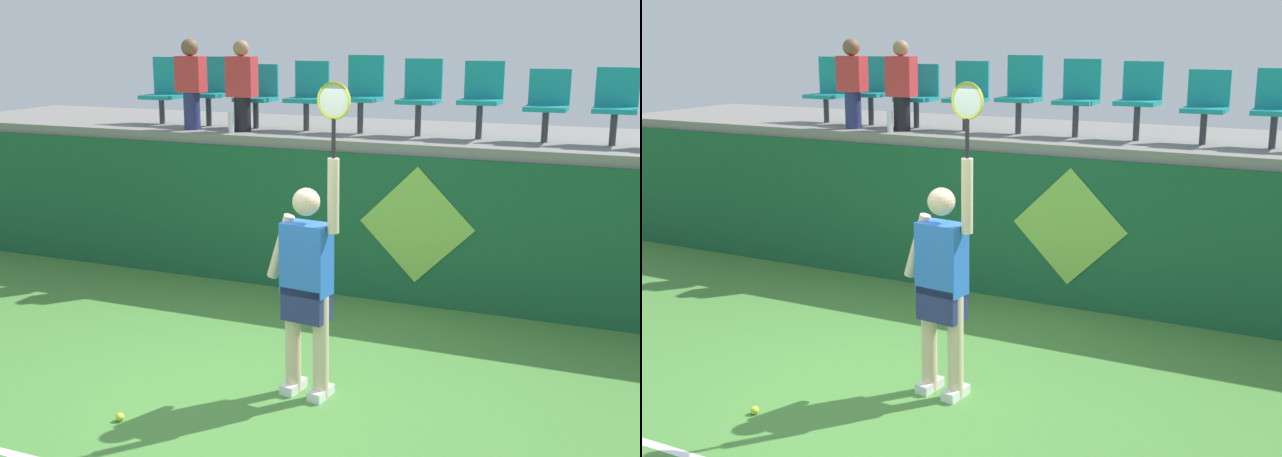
% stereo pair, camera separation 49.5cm
% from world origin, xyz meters
% --- Properties ---
extents(ground_plane, '(40.00, 40.00, 0.00)m').
position_xyz_m(ground_plane, '(0.00, 0.00, 0.00)').
color(ground_plane, '#478438').
extents(court_back_wall, '(12.61, 0.20, 1.63)m').
position_xyz_m(court_back_wall, '(0.00, 2.88, 0.82)').
color(court_back_wall, '#195633').
rests_on(court_back_wall, ground_plane).
extents(spectator_platform, '(12.61, 2.46, 0.12)m').
position_xyz_m(spectator_platform, '(0.00, 4.06, 1.69)').
color(spectator_platform, gray).
rests_on(spectator_platform, court_back_wall).
extents(tennis_player, '(0.75, 0.30, 2.55)m').
position_xyz_m(tennis_player, '(0.38, 0.28, 0.97)').
color(tennis_player, white).
rests_on(tennis_player, ground_plane).
extents(tennis_ball, '(0.07, 0.07, 0.07)m').
position_xyz_m(tennis_ball, '(-0.77, -0.71, 0.03)').
color(tennis_ball, '#D1E533').
rests_on(tennis_ball, ground_plane).
extents(water_bottle, '(0.07, 0.07, 0.24)m').
position_xyz_m(water_bottle, '(-1.79, 3.04, 1.88)').
color(water_bottle, white).
rests_on(water_bottle, spectator_platform).
extents(stadium_chair_0, '(0.44, 0.42, 0.85)m').
position_xyz_m(stadium_chair_0, '(-3.11, 3.65, 2.20)').
color(stadium_chair_0, '#38383D').
rests_on(stadium_chair_0, spectator_platform).
extents(stadium_chair_1, '(0.44, 0.42, 0.86)m').
position_xyz_m(stadium_chair_1, '(-2.41, 3.65, 2.23)').
color(stadium_chair_1, '#38383D').
rests_on(stadium_chair_1, spectator_platform).
extents(stadium_chair_2, '(0.44, 0.42, 0.78)m').
position_xyz_m(stadium_chair_2, '(-1.74, 3.64, 2.18)').
color(stadium_chair_2, '#38383D').
rests_on(stadium_chair_2, spectator_platform).
extents(stadium_chair_3, '(0.44, 0.42, 0.82)m').
position_xyz_m(stadium_chair_3, '(-1.06, 3.65, 2.20)').
color(stadium_chair_3, '#38383D').
rests_on(stadium_chair_3, spectator_platform).
extents(stadium_chair_4, '(0.44, 0.42, 0.90)m').
position_xyz_m(stadium_chair_4, '(-0.36, 3.65, 2.25)').
color(stadium_chair_4, '#38383D').
rests_on(stadium_chair_4, spectator_platform).
extents(stadium_chair_5, '(0.44, 0.42, 0.87)m').
position_xyz_m(stadium_chair_5, '(0.33, 3.65, 2.23)').
color(stadium_chair_5, '#38383D').
rests_on(stadium_chair_5, spectator_platform).
extents(stadium_chair_6, '(0.44, 0.42, 0.85)m').
position_xyz_m(stadium_chair_6, '(1.03, 3.64, 2.24)').
color(stadium_chair_6, '#38383D').
rests_on(stadium_chair_6, spectator_platform).
extents(stadium_chair_7, '(0.44, 0.42, 0.77)m').
position_xyz_m(stadium_chair_7, '(1.74, 3.64, 2.18)').
color(stadium_chair_7, '#38383D').
rests_on(stadium_chair_7, spectator_platform).
extents(stadium_chair_8, '(0.44, 0.42, 0.80)m').
position_xyz_m(stadium_chair_8, '(2.44, 3.64, 2.20)').
color(stadium_chair_8, '#38383D').
rests_on(stadium_chair_8, spectator_platform).
extents(spectator_0, '(0.34, 0.21, 1.09)m').
position_xyz_m(spectator_0, '(-2.41, 3.17, 2.33)').
color(spectator_0, navy).
rests_on(spectator_0, spectator_platform).
extents(spectator_1, '(0.34, 0.20, 1.07)m').
position_xyz_m(spectator_1, '(-1.74, 3.22, 2.31)').
color(spectator_1, black).
rests_on(spectator_1, spectator_platform).
extents(wall_signage_mount, '(1.27, 0.01, 1.54)m').
position_xyz_m(wall_signage_mount, '(0.57, 2.78, 0.00)').
color(wall_signage_mount, '#195633').
rests_on(wall_signage_mount, ground_plane).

